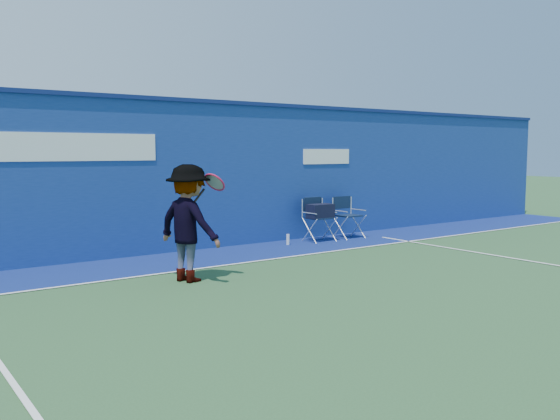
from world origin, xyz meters
TOP-DOWN VIEW (x-y plane):
  - ground at (0.00, 0.00)m, footprint 80.00×80.00m
  - stadium_wall at (-0.00, 5.20)m, footprint 24.00×0.50m
  - out_of_bounds_strip at (0.00, 4.10)m, footprint 24.00×1.80m
  - court_lines at (0.00, 0.60)m, footprint 24.00×12.00m
  - directors_chair_left at (2.93, 4.45)m, footprint 0.58×0.54m
  - directors_chair_right at (3.82, 4.45)m, footprint 0.58×0.52m
  - water_bottle at (2.04, 4.42)m, footprint 0.07×0.07m
  - tennis_player at (-1.33, 2.47)m, footprint 1.09×1.33m

SIDE VIEW (x-z plane):
  - ground at x=0.00m, z-range 0.00..0.00m
  - out_of_bounds_strip at x=0.00m, z-range 0.00..0.01m
  - court_lines at x=0.00m, z-range 0.01..0.01m
  - water_bottle at x=2.04m, z-range 0.00..0.24m
  - directors_chair_right at x=3.82m, z-range -0.18..0.79m
  - directors_chair_left at x=2.93m, z-range -0.07..0.91m
  - tennis_player at x=-1.33m, z-range 0.00..1.83m
  - stadium_wall at x=0.00m, z-range 0.01..3.09m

